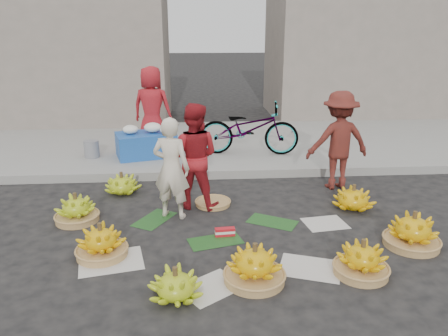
{
  "coord_description": "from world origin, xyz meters",
  "views": [
    {
      "loc": [
        -0.35,
        -5.03,
        2.53
      ],
      "look_at": [
        0.06,
        0.56,
        0.7
      ],
      "focal_mm": 35.0,
      "sensor_mm": 36.0,
      "label": 1
    }
  ],
  "objects": [
    {
      "name": "grey_bucket",
      "position": [
        -2.29,
        3.21,
        0.28
      ],
      "size": [
        0.29,
        0.29,
        0.32
      ],
      "primitive_type": "cylinder",
      "color": "slate",
      "rests_on": "sidewalk"
    },
    {
      "name": "building_right",
      "position": [
        4.5,
        7.7,
        2.5
      ],
      "size": [
        5.0,
        3.0,
        5.0
      ],
      "primitive_type": "cube",
      "color": "gray",
      "rests_on": "sidewalk"
    },
    {
      "name": "banana_bunch_4",
      "position": [
        2.25,
        -0.48,
        0.19
      ],
      "size": [
        0.71,
        0.71,
        0.45
      ],
      "rotation": [
        0.0,
        0.0,
        -0.28
      ],
      "color": "#9C7341",
      "rests_on": "ground"
    },
    {
      "name": "bicycle",
      "position": [
        0.75,
        3.22,
        0.63
      ],
      "size": [
        0.91,
        2.0,
        1.02
      ],
      "primitive_type": "imported",
      "rotation": [
        0.0,
        0.0,
        1.44
      ],
      "color": "gray",
      "rests_on": "sidewalk"
    },
    {
      "name": "banana_bunch_1",
      "position": [
        -0.55,
        -1.34,
        0.14
      ],
      "size": [
        0.63,
        0.63,
        0.33
      ],
      "rotation": [
        0.0,
        0.0,
        0.24
      ],
      "color": "#83A417",
      "rests_on": "ground"
    },
    {
      "name": "banana_leaves",
      "position": [
        -0.1,
        0.2,
        0.0
      ],
      "size": [
        2.0,
        1.0,
        0.0
      ],
      "primitive_type": null,
      "color": "#164417",
      "rests_on": "ground"
    },
    {
      "name": "man_striped",
      "position": [
        1.97,
        1.56,
        0.79
      ],
      "size": [
        1.07,
        0.68,
        1.58
      ],
      "primitive_type": "imported",
      "rotation": [
        0.0,
        0.0,
        3.24
      ],
      "color": "maroon",
      "rests_on": "ground"
    },
    {
      "name": "newspaper_scatter",
      "position": [
        0.0,
        -0.8,
        0.0
      ],
      "size": [
        3.2,
        1.8,
        0.0
      ],
      "primitive_type": null,
      "color": "beige",
      "rests_on": "ground"
    },
    {
      "name": "flower_vendor",
      "position": [
        -1.16,
        3.87,
        0.95
      ],
      "size": [
        0.93,
        0.74,
        1.66
      ],
      "primitive_type": "imported",
      "rotation": [
        0.0,
        0.0,
        2.86
      ],
      "color": "#B11B1F",
      "rests_on": "sidewalk"
    },
    {
      "name": "sidewalk",
      "position": [
        0.0,
        4.3,
        0.06
      ],
      "size": [
        40.0,
        4.0,
        0.12
      ],
      "primitive_type": "cube",
      "color": "gray",
      "rests_on": "ground"
    },
    {
      "name": "vendor_cream",
      "position": [
        -0.65,
        0.59,
        0.7
      ],
      "size": [
        0.6,
        0.49,
        1.4
      ],
      "primitive_type": "imported",
      "rotation": [
        0.0,
        0.0,
        2.81
      ],
      "color": "beige",
      "rests_on": "ground"
    },
    {
      "name": "ground",
      "position": [
        0.0,
        0.0,
        0.0
      ],
      "size": [
        80.0,
        80.0,
        0.0
      ],
      "primitive_type": "plane",
      "color": "black",
      "rests_on": "ground"
    },
    {
      "name": "flower_table",
      "position": [
        -1.25,
        3.21,
        0.38
      ],
      "size": [
        1.24,
        0.96,
        0.64
      ],
      "rotation": [
        0.0,
        0.0,
        0.28
      ],
      "color": "#18499E",
      "rests_on": "sidewalk"
    },
    {
      "name": "building_left",
      "position": [
        -4.0,
        7.2,
        2.0
      ],
      "size": [
        6.0,
        3.0,
        4.0
      ],
      "primitive_type": "cube",
      "color": "gray",
      "rests_on": "sidewalk"
    },
    {
      "name": "banana_bunch_2",
      "position": [
        0.26,
        -1.11,
        0.19
      ],
      "size": [
        0.63,
        0.63,
        0.44
      ],
      "rotation": [
        0.0,
        0.0,
        0.03
      ],
      "color": "#9C7341",
      "rests_on": "ground"
    },
    {
      "name": "banana_bunch_6",
      "position": [
        -1.94,
        0.53,
        0.17
      ],
      "size": [
        0.65,
        0.65,
        0.41
      ],
      "rotation": [
        0.0,
        0.0,
        0.42
      ],
      "color": "#9C7341",
      "rests_on": "ground"
    },
    {
      "name": "basket_spare",
      "position": [
        -0.07,
        0.96,
        0.03
      ],
      "size": [
        0.54,
        0.54,
        0.06
      ],
      "primitive_type": "cylinder",
      "rotation": [
        0.0,
        0.0,
        -0.07
      ],
      "color": "#9C7341",
      "rests_on": "ground"
    },
    {
      "name": "banana_bunch_3",
      "position": [
        1.41,
        -1.06,
        0.17
      ],
      "size": [
        0.57,
        0.57,
        0.41
      ],
      "rotation": [
        0.0,
        0.0,
        -0.17
      ],
      "color": "#9C7341",
      "rests_on": "ground"
    },
    {
      "name": "curb",
      "position": [
        0.0,
        2.2,
        0.07
      ],
      "size": [
        40.0,
        0.25,
        0.15
      ],
      "primitive_type": "cube",
      "color": "gray",
      "rests_on": "ground"
    },
    {
      "name": "incense_stack",
      "position": [
        0.03,
        -0.06,
        0.06
      ],
      "size": [
        0.26,
        0.1,
        0.1
      ],
      "primitive_type": "cube",
      "rotation": [
        0.0,
        0.0,
        0.08
      ],
      "color": "red",
      "rests_on": "ground"
    },
    {
      "name": "banana_bunch_0",
      "position": [
        -1.42,
        -0.46,
        0.17
      ],
      "size": [
        0.63,
        0.63,
        0.41
      ],
      "rotation": [
        0.0,
        0.0,
        -0.31
      ],
      "color": "#9C7341",
      "rests_on": "ground"
    },
    {
      "name": "banana_bunch_5",
      "position": [
        1.94,
        0.67,
        0.16
      ],
      "size": [
        0.72,
        0.72,
        0.37
      ],
      "rotation": [
        0.0,
        0.0,
        0.25
      ],
      "color": "#E1AE0B",
      "rests_on": "ground"
    },
    {
      "name": "banana_bunch_7",
      "position": [
        -1.48,
        1.53,
        0.16
      ],
      "size": [
        0.67,
        0.67,
        0.36
      ],
      "rotation": [
        0.0,
        0.0,
        0.2
      ],
      "color": "#83A417",
      "rests_on": "ground"
    },
    {
      "name": "vendor_red",
      "position": [
        -0.34,
        0.94,
        0.76
      ],
      "size": [
        0.86,
        0.75,
        1.53
      ],
      "primitive_type": "imported",
      "rotation": [
        0.0,
        0.0,
        2.88
      ],
      "color": "#B11B1F",
      "rests_on": "ground"
    }
  ]
}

